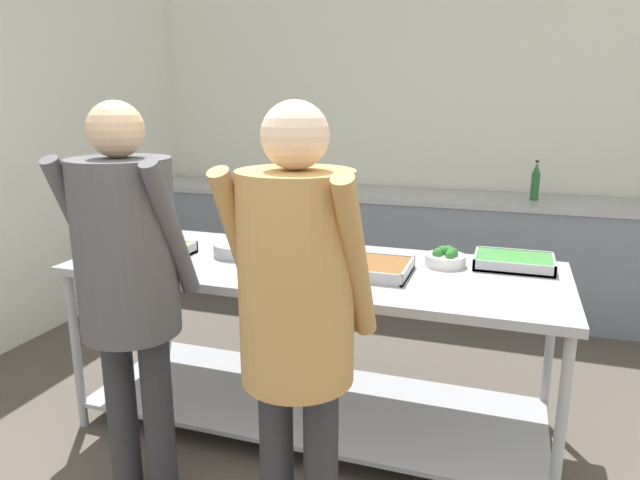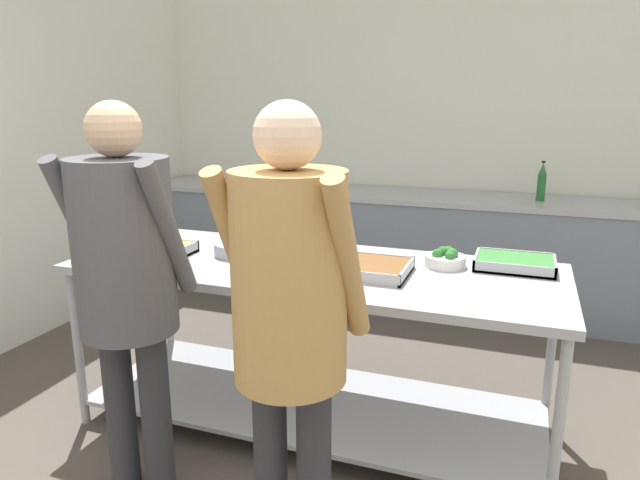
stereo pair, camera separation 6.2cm
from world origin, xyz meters
name	(u,v)px [view 1 (the left image)]	position (x,y,z in m)	size (l,w,h in m)	color
wall_rear	(417,138)	(0.00, 3.79, 1.32)	(4.81, 0.06, 2.65)	silver
wall_left	(15,148)	(-2.37, 1.90, 1.32)	(0.06, 3.91, 2.65)	silver
back_counter	(406,248)	(0.00, 3.42, 0.46)	(4.65, 0.65, 0.91)	slate
serving_counter	(314,319)	(-0.10, 1.43, 0.59)	(2.36, 0.88, 0.87)	#9EA0A8
serving_tray_greens	(147,250)	(-0.98, 1.33, 0.89)	(0.45, 0.26, 0.05)	#9EA0A8
sauce_pan	(239,248)	(-0.52, 1.47, 0.90)	(0.39, 0.25, 0.06)	#9EA0A8
plate_stack	(280,272)	(-0.18, 1.19, 0.89)	(0.22, 0.22, 0.05)	white
serving_tray_vegetables	(365,267)	(0.17, 1.38, 0.89)	(0.41, 0.32, 0.05)	#9EA0A8
broccoli_bowl	(445,258)	(0.50, 1.62, 0.90)	(0.19, 0.19, 0.09)	silver
serving_tray_roast	(514,262)	(0.82, 1.70, 0.89)	(0.37, 0.28, 0.05)	#9EA0A8
guest_serving_left	(128,269)	(-0.61, 0.69, 1.01)	(0.49, 0.38, 1.65)	#2D2D33
guest_serving_right	(297,303)	(0.15, 0.54, 1.01)	(0.48, 0.37, 1.65)	#2D2D33
water_bottle	(535,182)	(0.95, 3.43, 1.04)	(0.06, 0.06, 0.30)	#23602D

